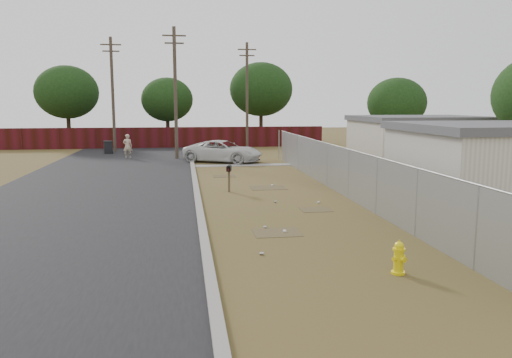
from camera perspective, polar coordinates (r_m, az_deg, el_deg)
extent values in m
plane|color=brown|center=(19.98, 2.01, -2.45)|extent=(120.00, 120.00, 0.00)
cube|color=black|center=(27.85, -16.43, 0.37)|extent=(9.00, 60.00, 0.02)
cube|color=gray|center=(27.56, -7.13, 0.68)|extent=(0.25, 60.00, 0.12)
cube|color=gray|center=(31.23, -1.75, 1.59)|extent=(6.20, 1.00, 0.03)
cylinder|color=#94989D|center=(12.56, 23.87, -5.16)|extent=(0.06, 0.06, 2.00)
cylinder|color=#94989D|center=(15.11, 17.85, -2.60)|extent=(0.06, 0.06, 2.00)
cylinder|color=#94989D|center=(17.81, 13.63, -0.77)|extent=(0.06, 0.06, 2.00)
cylinder|color=#94989D|center=(20.59, 10.54, 0.56)|extent=(0.06, 0.06, 2.00)
cylinder|color=#94989D|center=(23.42, 8.19, 1.58)|extent=(0.06, 0.06, 2.00)
cylinder|color=#94989D|center=(26.30, 6.34, 2.38)|extent=(0.06, 0.06, 2.00)
cylinder|color=#94989D|center=(29.19, 4.86, 3.01)|extent=(0.06, 0.06, 2.00)
cylinder|color=#94989D|center=(32.11, 3.65, 3.53)|extent=(0.06, 0.06, 2.00)
cylinder|color=#94989D|center=(35.04, 2.64, 3.96)|extent=(0.06, 0.06, 2.00)
cylinder|color=#94989D|center=(21.42, 9.76, 3.59)|extent=(0.04, 26.00, 0.04)
cube|color=gray|center=(21.53, 9.69, 0.93)|extent=(0.01, 26.00, 2.00)
cube|color=black|center=(21.65, 9.79, -0.90)|extent=(0.03, 26.00, 0.60)
cube|color=#440E14|center=(44.46, -11.50, 4.65)|extent=(30.00, 0.12, 1.80)
cylinder|color=#45382E|center=(35.30, -9.19, 9.58)|extent=(0.24, 0.24, 9.00)
cube|color=#45382E|center=(35.59, -9.35, 15.87)|extent=(1.60, 0.10, 0.10)
cube|color=#45382E|center=(35.53, -9.33, 15.07)|extent=(1.30, 0.10, 0.10)
cylinder|color=#45382E|center=(41.66, -16.05, 9.20)|extent=(0.24, 0.24, 9.00)
cube|color=#45382E|center=(41.91, -16.28, 14.53)|extent=(1.60, 0.10, 0.10)
cube|color=#45382E|center=(41.86, -16.25, 13.85)|extent=(1.30, 0.10, 0.10)
cylinder|color=#45382E|center=(43.65, -1.03, 9.48)|extent=(0.24, 0.24, 9.00)
cube|color=#45382E|center=(43.88, -1.04, 14.58)|extent=(1.60, 0.10, 0.10)
cube|color=#45382E|center=(43.83, -1.04, 13.93)|extent=(1.30, 0.10, 0.10)
cube|color=beige|center=(31.67, 18.06, 3.78)|extent=(7.00, 6.00, 2.80)
cube|color=#4C4C51|center=(31.58, 18.19, 6.58)|extent=(7.28, 6.24, 0.30)
cylinder|color=#302415|center=(49.47, -20.60, 5.53)|extent=(0.36, 0.36, 3.30)
ellipsoid|color=black|center=(49.43, -20.80, 9.26)|extent=(5.70, 5.70, 4.84)
cylinder|color=#302415|center=(49.37, -10.04, 5.69)|extent=(0.36, 0.36, 2.86)
ellipsoid|color=black|center=(49.32, -10.12, 8.93)|extent=(4.94, 4.94, 4.20)
cylinder|color=#302415|center=(48.92, 0.57, 6.18)|extent=(0.36, 0.36, 3.52)
ellipsoid|color=black|center=(48.89, 0.58, 10.21)|extent=(6.08, 6.08, 5.17)
cylinder|color=#302415|center=(40.86, 15.64, 4.77)|extent=(0.36, 0.36, 2.64)
ellipsoid|color=black|center=(40.78, 15.78, 8.38)|extent=(4.56, 4.56, 3.88)
cylinder|color=yellow|center=(11.97, 15.92, -10.24)|extent=(0.42, 0.42, 0.06)
cylinder|color=yellow|center=(11.88, 15.98, -8.97)|extent=(0.30, 0.30, 0.54)
cylinder|color=yellow|center=(11.81, 16.03, -7.72)|extent=(0.38, 0.38, 0.05)
sphere|color=yellow|center=(11.79, 16.05, -7.38)|extent=(0.28, 0.28, 0.21)
cylinder|color=yellow|center=(11.76, 16.07, -6.85)|extent=(0.05, 0.05, 0.06)
cylinder|color=yellow|center=(11.77, 15.57, -8.79)|extent=(0.13, 0.13, 0.10)
cylinder|color=yellow|center=(11.96, 16.40, -8.55)|extent=(0.13, 0.13, 0.10)
cylinder|color=yellow|center=(11.79, 16.47, -8.81)|extent=(0.16, 0.16, 0.13)
cube|color=brown|center=(21.81, -3.10, -0.21)|extent=(0.11, 0.11, 0.98)
cube|color=black|center=(21.74, -3.11, 1.15)|extent=(0.28, 0.50, 0.18)
cylinder|color=black|center=(21.73, -3.11, 1.38)|extent=(0.28, 0.50, 0.18)
cube|color=red|center=(21.49, -3.20, 1.06)|extent=(0.03, 0.04, 0.10)
imported|color=silver|center=(33.05, -3.77, 3.19)|extent=(5.69, 4.56, 1.44)
imported|color=tan|center=(36.40, -14.46, 3.65)|extent=(0.63, 0.42, 1.72)
cube|color=black|center=(40.15, -16.54, 3.45)|extent=(0.72, 0.72, 0.94)
cube|color=black|center=(40.12, -16.57, 4.14)|extent=(0.79, 0.79, 0.08)
cylinder|color=black|center=(39.93, -16.05, 2.91)|extent=(0.10, 0.20, 0.19)
cylinder|color=white|center=(15.08, 3.32, -5.95)|extent=(0.12, 0.12, 0.07)
cylinder|color=#A9A8AD|center=(15.54, 1.06, -5.50)|extent=(0.12, 0.11, 0.07)
cylinder|color=white|center=(19.54, 7.14, -2.64)|extent=(0.12, 0.11, 0.07)
cylinder|color=#A9A8AD|center=(12.87, 0.63, -8.51)|extent=(0.10, 0.07, 0.07)
cylinder|color=white|center=(23.41, 1.86, -0.71)|extent=(0.11, 0.09, 0.07)
cylinder|color=#A9A8AD|center=(19.47, 2.19, -2.62)|extent=(0.12, 0.11, 0.07)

